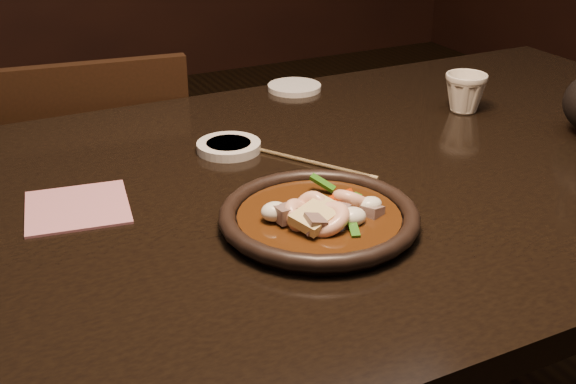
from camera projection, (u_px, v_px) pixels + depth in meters
name	position (u px, v px, depth m)	size (l,w,h in m)	color
table	(340.00, 216.00, 1.14)	(1.60, 0.90, 0.75)	black
chair	(103.00, 215.00, 1.62)	(0.44, 0.44, 0.83)	black
plate	(319.00, 218.00, 0.94)	(0.26, 0.26, 0.03)	black
stirfry	(321.00, 216.00, 0.93)	(0.16, 0.15, 0.06)	#341A09
soy_dish	(229.00, 147.00, 1.18)	(0.10, 0.10, 0.01)	silver
saucer_right	(294.00, 87.00, 1.47)	(0.11, 0.11, 0.01)	silver
tea_cup	(465.00, 91.00, 1.34)	(0.08, 0.07, 0.08)	beige
chopsticks	(313.00, 163.00, 1.13)	(0.12, 0.19, 0.01)	tan
napkin	(77.00, 207.00, 0.99)	(0.14, 0.14, 0.00)	#AA6873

